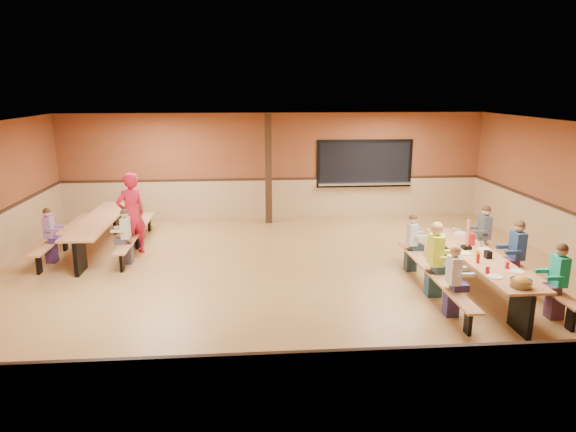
{
  "coord_description": "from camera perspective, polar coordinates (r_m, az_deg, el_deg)",
  "views": [
    {
      "loc": [
        -0.78,
        -9.52,
        3.68
      ],
      "look_at": [
        0.03,
        0.53,
        1.15
      ],
      "focal_mm": 32.0,
      "sensor_mm": 36.0,
      "label": 1
    }
  ],
  "objects": [
    {
      "name": "ground",
      "position": [
        10.24,
        0.08,
        -6.98
      ],
      "size": [
        12.0,
        12.0,
        0.0
      ],
      "primitive_type": "plane",
      "color": "olive",
      "rests_on": "ground"
    },
    {
      "name": "place_settings",
      "position": [
        9.9,
        20.47,
        -3.77
      ],
      "size": [
        0.65,
        3.3,
        0.11
      ],
      "primitive_type": null,
      "color": "beige",
      "rests_on": "cafeteria_table_main"
    },
    {
      "name": "seated_child_char_right",
      "position": [
        11.63,
        20.93,
        -2.06
      ],
      "size": [
        0.39,
        0.32,
        1.26
      ],
      "primitive_type": null,
      "color": "#414449",
      "rests_on": "ground"
    },
    {
      "name": "seated_child_grey_left",
      "position": [
        10.8,
        13.57,
        -2.95
      ],
      "size": [
        0.35,
        0.29,
        1.18
      ],
      "primitive_type": null,
      "color": "#BABABA",
      "rests_on": "ground"
    },
    {
      "name": "punch_pitcher",
      "position": [
        10.47,
        19.65,
        -2.44
      ],
      "size": [
        0.16,
        0.16,
        0.22
      ],
      "primitive_type": "cylinder",
      "color": "red",
      "rests_on": "cafeteria_table_main"
    },
    {
      "name": "chip_bowl",
      "position": [
        8.59,
        24.47,
        -6.72
      ],
      "size": [
        0.32,
        0.32,
        0.15
      ],
      "primitive_type": null,
      "color": "#F3A426",
      "rests_on": "cafeteria_table_main"
    },
    {
      "name": "kitchen_pass_through",
      "position": [
        15.03,
        8.49,
        5.56
      ],
      "size": [
        2.78,
        0.28,
        1.38
      ],
      "color": "black",
      "rests_on": "ground"
    },
    {
      "name": "seated_child_white_left",
      "position": [
        8.88,
        17.85,
        -6.92
      ],
      "size": [
        0.36,
        0.3,
        1.2
      ],
      "primitive_type": null,
      "color": "silver",
      "rests_on": "ground"
    },
    {
      "name": "seated_child_purple_sec",
      "position": [
        12.13,
        -24.96,
        -2.01
      ],
      "size": [
        0.36,
        0.29,
        1.19
      ],
      "primitive_type": null,
      "color": "#855D91",
      "rests_on": "ground"
    },
    {
      "name": "seated_adult_yellow",
      "position": [
        9.6,
        16.0,
        -4.72
      ],
      "size": [
        0.44,
        0.36,
        1.35
      ],
      "primitive_type": null,
      "color": "#DBFB2F",
      "rests_on": "ground"
    },
    {
      "name": "seated_child_green_sec",
      "position": [
        12.6,
        -16.36,
        -0.83
      ],
      "size": [
        0.33,
        0.27,
        1.12
      ],
      "primitive_type": null,
      "color": "#316755",
      "rests_on": "ground"
    },
    {
      "name": "cafeteria_table_second",
      "position": [
        12.66,
        -20.15,
        -1.22
      ],
      "size": [
        1.91,
        3.7,
        0.74
      ],
      "color": "#B77649",
      "rests_on": "ground"
    },
    {
      "name": "seated_child_tan_sec",
      "position": [
        11.46,
        -17.55,
        -2.22
      ],
      "size": [
        0.35,
        0.29,
        1.18
      ],
      "primitive_type": null,
      "color": "#C1B59D",
      "rests_on": "ground"
    },
    {
      "name": "standing_woman",
      "position": [
        11.99,
        -17.02,
        0.22
      ],
      "size": [
        0.81,
        0.78,
        1.87
      ],
      "primitive_type": "imported",
      "rotation": [
        0.0,
        0.0,
        3.86
      ],
      "color": "red",
      "rests_on": "ground"
    },
    {
      "name": "structural_post",
      "position": [
        14.1,
        -2.19,
        5.19
      ],
      "size": [
        0.18,
        0.18,
        3.0
      ],
      "primitive_type": "cube",
      "color": "black",
      "rests_on": "ground"
    },
    {
      "name": "seated_child_teal_right",
      "position": [
        9.43,
        27.78,
        -6.5
      ],
      "size": [
        0.39,
        0.32,
        1.26
      ],
      "primitive_type": null,
      "color": "#139972",
      "rests_on": "ground"
    },
    {
      "name": "condiment_ketchup",
      "position": [
        9.43,
        20.36,
        -4.45
      ],
      "size": [
        0.06,
        0.06,
        0.17
      ],
      "primitive_type": "cylinder",
      "color": "#B2140F",
      "rests_on": "cafeteria_table_main"
    },
    {
      "name": "seated_child_navy_right",
      "position": [
        10.49,
        24.05,
        -3.99
      ],
      "size": [
        0.41,
        0.34,
        1.29
      ],
      "primitive_type": null,
      "color": "navy",
      "rests_on": "ground"
    },
    {
      "name": "napkin_dispenser",
      "position": [
        9.78,
        21.34,
        -4.01
      ],
      "size": [
        0.1,
        0.14,
        0.13
      ],
      "primitive_type": "cube",
      "color": "black",
      "rests_on": "cafeteria_table_main"
    },
    {
      "name": "condiment_mustard",
      "position": [
        9.64,
        20.29,
        -4.05
      ],
      "size": [
        0.06,
        0.06,
        0.17
      ],
      "primitive_type": "cylinder",
      "color": "yellow",
      "rests_on": "cafeteria_table_main"
    },
    {
      "name": "table_paddle",
      "position": [
        10.17,
        19.25,
        -2.73
      ],
      "size": [
        0.16,
        0.16,
        0.56
      ],
      "color": "black",
      "rests_on": "cafeteria_table_main"
    },
    {
      "name": "cafeteria_table_main",
      "position": [
        9.98,
        20.34,
        -5.24
      ],
      "size": [
        1.91,
        3.7,
        0.74
      ],
      "color": "#B77649",
      "rests_on": "ground"
    },
    {
      "name": "room_envelope",
      "position": [
        10.01,
        0.08,
        -3.29
      ],
      "size": [
        12.04,
        10.04,
        3.02
      ],
      "color": "brown",
      "rests_on": "ground"
    }
  ]
}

